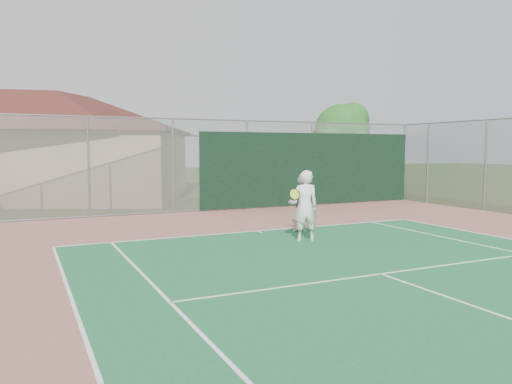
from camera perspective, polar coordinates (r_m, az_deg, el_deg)
back_fence at (r=19.81m, az=-0.71°, el=2.86°), size 20.08×0.11×3.53m
side_fence_right at (r=21.06m, az=24.74°, el=2.76°), size 0.08×9.00×3.50m
clubhouse at (r=25.85m, az=-23.22°, el=5.96°), size 16.31×13.97×5.95m
tree at (r=27.81m, az=9.90°, el=6.62°), size 3.52×3.33×4.91m
player_white_front at (r=12.84m, az=5.62°, el=-1.66°), size 1.03×0.71×1.83m
player_grey_back at (r=14.46m, az=5.10°, el=-1.43°), size 0.77×0.60×1.58m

